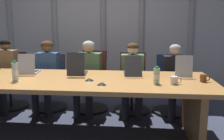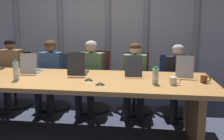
% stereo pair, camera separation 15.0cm
% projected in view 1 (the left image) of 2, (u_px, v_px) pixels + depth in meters
% --- Properties ---
extents(ground_plane, '(12.97, 12.97, 0.00)m').
position_uv_depth(ground_plane, '(75.00, 133.00, 3.32)').
color(ground_plane, '#383D51').
extents(conference_table, '(3.51, 1.24, 0.75)m').
position_uv_depth(conference_table, '(74.00, 90.00, 3.22)').
color(conference_table, '#B77F42').
rests_on(conference_table, ground_plane).
extents(curtain_backdrop, '(6.48, 0.17, 2.64)m').
position_uv_depth(curtain_backdrop, '(99.00, 30.00, 5.21)').
color(curtain_backdrop, '#B2B2B7').
rests_on(curtain_backdrop, ground_plane).
extents(laptop_left_mid, '(0.27, 0.40, 0.29)m').
position_uv_depth(laptop_left_mid, '(29.00, 69.00, 3.52)').
color(laptop_left_mid, '#A8ADB7').
rests_on(laptop_left_mid, conference_table).
extents(laptop_center, '(0.27, 0.42, 0.32)m').
position_uv_depth(laptop_center, '(77.00, 70.00, 3.42)').
color(laptop_center, '#2D2D33').
rests_on(laptop_center, conference_table).
extents(laptop_right_mid, '(0.27, 0.47, 0.27)m').
position_uv_depth(laptop_right_mid, '(132.00, 71.00, 3.39)').
color(laptop_right_mid, '#2D2D33').
rests_on(laptop_right_mid, conference_table).
extents(laptop_right_end, '(0.26, 0.40, 0.29)m').
position_uv_depth(laptop_right_end, '(183.00, 72.00, 3.33)').
color(laptop_right_end, '#A8ADB7').
rests_on(laptop_right_end, conference_table).
extents(office_chair_left_end, '(0.60, 0.60, 0.95)m').
position_uv_depth(office_chair_left_end, '(11.00, 86.00, 4.38)').
color(office_chair_left_end, black).
rests_on(office_chair_left_end, ground_plane).
extents(office_chair_left_mid, '(0.60, 0.60, 0.92)m').
position_uv_depth(office_chair_left_mid, '(50.00, 88.00, 4.31)').
color(office_chair_left_mid, '#2D2D38').
rests_on(office_chair_left_mid, ground_plane).
extents(office_chair_center, '(0.60, 0.61, 1.00)m').
position_uv_depth(office_chair_center, '(91.00, 88.00, 4.24)').
color(office_chair_center, '#511E19').
rests_on(office_chair_center, ground_plane).
extents(office_chair_right_mid, '(0.60, 0.60, 0.97)m').
position_uv_depth(office_chair_right_mid, '(132.00, 89.00, 4.17)').
color(office_chair_right_mid, '#511E19').
rests_on(office_chair_right_mid, ground_plane).
extents(office_chair_right_end, '(0.60, 0.60, 0.94)m').
position_uv_depth(office_chair_right_end, '(171.00, 91.00, 4.10)').
color(office_chair_right_end, navy).
rests_on(office_chair_right_end, ground_plane).
extents(person_left_end, '(0.38, 0.55, 1.19)m').
position_uv_depth(person_left_end, '(4.00, 71.00, 4.17)').
color(person_left_end, olive).
rests_on(person_left_end, ground_plane).
extents(person_left_mid, '(0.37, 0.55, 1.18)m').
position_uv_depth(person_left_mid, '(46.00, 72.00, 4.09)').
color(person_left_mid, '#335184').
rests_on(person_left_mid, ground_plane).
extents(person_center, '(0.44, 0.57, 1.18)m').
position_uv_depth(person_center, '(88.00, 72.00, 4.03)').
color(person_center, '#4C6B4C').
rests_on(person_center, ground_plane).
extents(person_right_mid, '(0.38, 0.55, 1.15)m').
position_uv_depth(person_right_mid, '(132.00, 74.00, 3.96)').
color(person_right_mid, '#4C6B4C').
rests_on(person_right_mid, ground_plane).
extents(person_right_end, '(0.40, 0.57, 1.13)m').
position_uv_depth(person_right_end, '(176.00, 76.00, 3.89)').
color(person_right_end, black).
rests_on(person_right_end, ground_plane).
extents(water_bottle_primary, '(0.07, 0.07, 0.25)m').
position_uv_depth(water_bottle_primary, '(15.00, 72.00, 3.01)').
color(water_bottle_primary, silver).
rests_on(water_bottle_primary, conference_table).
extents(water_bottle_secondary, '(0.07, 0.07, 0.21)m').
position_uv_depth(water_bottle_secondary, '(157.00, 76.00, 2.88)').
color(water_bottle_secondary, '#ADD1B2').
rests_on(water_bottle_secondary, conference_table).
extents(coffee_mug_near, '(0.13, 0.08, 0.09)m').
position_uv_depth(coffee_mug_near, '(174.00, 80.00, 2.87)').
color(coffee_mug_near, white).
rests_on(coffee_mug_near, conference_table).
extents(coffee_mug_far, '(0.12, 0.08, 0.09)m').
position_uv_depth(coffee_mug_far, '(204.00, 78.00, 2.99)').
color(coffee_mug_far, brown).
rests_on(coffee_mug_far, conference_table).
extents(conference_mic_middle, '(0.11, 0.11, 0.03)m').
position_uv_depth(conference_mic_middle, '(89.00, 79.00, 3.05)').
color(conference_mic_middle, black).
rests_on(conference_mic_middle, conference_table).
extents(conference_mic_right_side, '(0.11, 0.11, 0.03)m').
position_uv_depth(conference_mic_right_side, '(102.00, 84.00, 2.83)').
color(conference_mic_right_side, black).
rests_on(conference_mic_right_side, conference_table).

